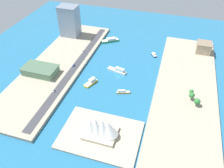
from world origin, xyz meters
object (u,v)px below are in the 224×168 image
Objects in this scene: sedan_silver at (54,91)px; ferry_green_doubledeck at (110,40)px; apartment_midrise_tan at (204,47)px; patrol_launch_navy at (154,55)px; hatchback_blue at (74,65)px; traffic_light_waterfront at (84,58)px; tower_tall_glass at (70,21)px; van_white at (83,52)px; ferry_white_commuter at (118,70)px; opera_landmark at (102,128)px; ferry_yellow_fast at (91,82)px; terminal_long_green at (40,70)px; water_taxi_orange at (123,92)px.

ferry_green_doubledeck is at bearing -100.59° from sedan_silver.
patrol_launch_navy is at bearing 20.78° from apartment_midrise_tan.
sedan_silver is at bearing 89.55° from hatchback_blue.
traffic_light_waterfront is at bearing 24.30° from apartment_midrise_tan.
van_white is (-39.78, 44.43, -22.89)m from tower_tall_glass.
ferry_white_commuter is at bearing 36.39° from apartment_midrise_tan.
sedan_silver is 83.42m from opera_landmark.
van_white is at bearing -62.73° from traffic_light_waterfront.
hatchback_blue is at bearing 117.06° from tower_tall_glass.
apartment_midrise_tan reaches higher than ferry_green_doubledeck.
sedan_silver is at bearing 106.87° from tower_tall_glass.
ferry_green_doubledeck is at bearing -106.77° from hatchback_blue.
ferry_yellow_fast is 45.07m from sedan_silver.
opera_landmark is (25.76, 155.61, 9.63)m from patrol_launch_navy.
traffic_light_waterfront is (-9.39, 18.21, 3.45)m from van_white.
sedan_silver is (164.52, 140.14, -6.56)m from apartment_midrise_tan.
sedan_silver is at bearing 49.47° from patrol_launch_navy.
ferry_white_commuter reaches higher than ferry_green_doubledeck.
van_white is (-32.58, -61.67, -3.85)m from terminal_long_green.
terminal_long_green is at bearing -1.12° from water_taxi_orange.
ferry_yellow_fast reaches higher than van_white.
apartment_midrise_tan is at bearing -143.61° from ferry_white_commuter.
water_taxi_orange reaches higher than patrol_launch_navy.
apartment_midrise_tan is at bearing -139.58° from sedan_silver.
ferry_green_doubledeck reaches higher than sedan_silver.
hatchback_blue is (33.60, -23.57, 2.24)m from ferry_yellow_fast.
patrol_launch_navy is 102.39m from van_white.
ferry_white_commuter is at bearing 53.23° from patrol_launch_navy.
tower_tall_glass is (65.67, 3.68, 24.99)m from ferry_green_doubledeck.
ferry_white_commuter reaches higher than patrol_launch_navy.
ferry_white_commuter is (16.90, -38.02, 0.77)m from water_taxi_orange.
opera_landmark is (-63.60, 110.49, 3.26)m from traffic_light_waterfront.
ferry_white_commuter is 65.78m from patrol_launch_navy.
ferry_green_doubledeck is 139.37m from apartment_midrise_tan.
apartment_midrise_tan reaches higher than patrol_launch_navy.
tower_tall_glass is at bearing -56.92° from opera_landmark.
terminal_long_green is 125.08m from opera_landmark.
van_white is 0.69× the size of traffic_light_waterfront.
water_taxi_orange is 0.82× the size of ferry_yellow_fast.
van_white is (59.38, -25.78, 2.01)m from ferry_white_commuter.
ferry_yellow_fast is at bearing 125.76° from tower_tall_glass.
van_white is at bearing 15.24° from patrol_launch_navy.
patrol_launch_navy is at bearing -126.77° from ferry_white_commuter.
terminal_long_green reaches higher than traffic_light_waterfront.
ferry_yellow_fast is 0.47× the size of terminal_long_green.
patrol_launch_navy is 0.53× the size of apartment_midrise_tan.
terminal_long_green is (67.02, 3.04, 6.01)m from ferry_yellow_fast.
ferry_green_doubledeck reaches higher than van_white.
apartment_midrise_tan reaches higher than sedan_silver.
hatchback_blue is at bearing -90.45° from sedan_silver.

